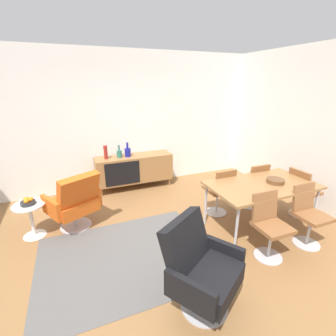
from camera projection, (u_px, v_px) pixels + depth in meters
The scene contains 18 objects.
ground_plane at pixel (152, 259), 3.14m from camera, with size 8.32×8.32×0.00m, color olive.
wall_back at pixel (110, 122), 4.94m from camera, with size 6.80×0.12×2.80m, color white.
sideboard at pixel (134, 168), 5.13m from camera, with size 1.60×0.45×0.72m.
vase_cobalt at pixel (106, 152), 4.79m from camera, with size 0.07×0.07×0.27m.
vase_sculptural_dark at pixel (119, 153), 4.91m from camera, with size 0.10×0.10×0.26m.
vase_ceramic_small at pixel (128, 152), 4.96m from camera, with size 0.12×0.12×0.30m.
dining_table at pixel (262, 186), 3.61m from camera, with size 1.60×0.90×0.74m.
wooden_bowl_on_table at pixel (275, 181), 3.63m from camera, with size 0.26×0.26×0.06m, color brown.
dining_chair_far_end at pixel (302, 191), 4.00m from camera, with size 0.44×0.41×0.86m.
dining_chair_back_left at pixel (220, 189), 4.05m from camera, with size 0.40×0.43×0.86m.
dining_chair_front_left at pixel (269, 223), 3.07m from camera, with size 0.41×0.43×0.86m.
dining_chair_back_right at pixel (253, 183), 4.30m from camera, with size 0.41×0.43×0.86m.
dining_chair_front_right at pixel (308, 213), 3.32m from camera, with size 0.40×0.42×0.86m.
lounge_chair_red at pixel (75, 201), 3.66m from camera, with size 0.87×0.86×0.95m.
armchair_black_shell at pixel (200, 267), 2.35m from camera, with size 0.89×0.88×0.95m.
side_table_round at pixel (31, 216), 3.51m from camera, with size 0.44×0.44×0.52m.
fruit_bowl at pixel (28, 202), 3.43m from camera, with size 0.20×0.20×0.11m.
area_rug at pixel (126, 257), 3.16m from camera, with size 2.20×1.70×0.01m, color #595654.
Camera 1 is at (-0.76, -2.45, 2.17)m, focal length 25.68 mm.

